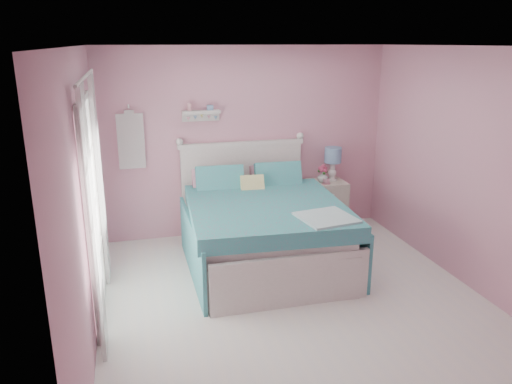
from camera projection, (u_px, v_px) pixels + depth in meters
name	position (u px, v px, depth m)	size (l,w,h in m)	color
floor	(297.00, 304.00, 5.23)	(4.50, 4.50, 0.00)	white
room_shell	(301.00, 157.00, 4.77)	(4.50, 4.50, 4.50)	pink
bed	(262.00, 230.00, 6.11)	(1.90, 2.32, 1.32)	silver
nightstand	(326.00, 205.00, 7.23)	(0.50, 0.49, 0.72)	beige
table_lamp	(333.00, 158.00, 7.09)	(0.24, 0.24, 0.48)	white
vase	(323.00, 177.00, 7.07)	(0.15, 0.15, 0.16)	silver
teacup	(326.00, 181.00, 6.99)	(0.10, 0.10, 0.08)	#C9879C
roses	(323.00, 169.00, 7.03)	(0.14, 0.11, 0.12)	#CE466F
wall_shelf	(201.00, 113.00, 6.60)	(0.50, 0.15, 0.25)	silver
hanging_dress	(131.00, 141.00, 6.46)	(0.34, 0.03, 0.72)	white
french_door	(93.00, 211.00, 4.81)	(0.04, 1.32, 2.16)	silver
curtain_near	(93.00, 227.00, 4.10)	(0.04, 0.40, 2.32)	white
curtain_far	(100.00, 180.00, 5.48)	(0.04, 0.40, 2.32)	white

